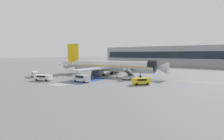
# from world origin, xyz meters

# --- Properties ---
(ground_plane) EXTENTS (600.00, 600.00, 0.00)m
(ground_plane) POSITION_xyz_m (0.00, 0.00, 0.00)
(ground_plane) COLOR slate
(apron_leadline_yellow) EXTENTS (74.79, 10.69, 0.01)m
(apron_leadline_yellow) POSITION_xyz_m (0.23, -0.61, 0.00)
(apron_leadline_yellow) COLOR gold
(apron_leadline_yellow) RESTS_ON ground_plane
(apron_stand_patch_blue) EXTENTS (6.75, 13.53, 0.01)m
(apron_stand_patch_blue) POSITION_xyz_m (0.23, -11.55, 0.00)
(apron_stand_patch_blue) COLOR #2856A8
(apron_stand_patch_blue) RESTS_ON ground_plane
(apron_walkway_bar_0) EXTENTS (0.44, 3.60, 0.01)m
(apron_walkway_bar_0) POSITION_xyz_m (-2.17, -23.07, 0.00)
(apron_walkway_bar_0) COLOR silver
(apron_walkway_bar_0) RESTS_ON ground_plane
(apron_walkway_bar_1) EXTENTS (0.44, 3.60, 0.01)m
(apron_walkway_bar_1) POSITION_xyz_m (-0.97, -23.07, 0.00)
(apron_walkway_bar_1) COLOR silver
(apron_walkway_bar_1) RESTS_ON ground_plane
(apron_walkway_bar_2) EXTENTS (0.44, 3.60, 0.01)m
(apron_walkway_bar_2) POSITION_xyz_m (0.23, -23.07, 0.00)
(apron_walkway_bar_2) COLOR silver
(apron_walkway_bar_2) RESTS_ON ground_plane
(apron_walkway_bar_3) EXTENTS (0.44, 3.60, 0.01)m
(apron_walkway_bar_3) POSITION_xyz_m (1.43, -23.07, 0.00)
(apron_walkway_bar_3) COLOR silver
(apron_walkway_bar_3) RESTS_ON ground_plane
(airliner) EXTENTS (41.76, 31.31, 12.09)m
(airliner) POSITION_xyz_m (-0.45, -0.71, 3.61)
(airliner) COLOR silver
(airliner) RESTS_ON ground_plane
(boarding_stairs_forward) EXTENTS (2.85, 5.45, 3.88)m
(boarding_stairs_forward) POSITION_xyz_m (9.43, -3.86, 0.97)
(boarding_stairs_forward) COLOR #ADB2BA
(boarding_stairs_forward) RESTS_ON ground_plane
(fuel_tanker) EXTENTS (3.08, 10.18, 3.31)m
(fuel_tanker) POSITION_xyz_m (-8.92, 18.62, 1.66)
(fuel_tanker) COLOR #38383D
(fuel_tanker) RESTS_ON ground_plane
(service_van_0) EXTENTS (5.54, 3.40, 1.77)m
(service_van_0) POSITION_xyz_m (-19.67, -18.43, 1.08)
(service_van_0) COLOR silver
(service_van_0) RESTS_ON ground_plane
(service_van_1) EXTENTS (5.71, 3.68, 1.79)m
(service_van_1) POSITION_xyz_m (-9.59, -21.74, 1.10)
(service_van_1) COLOR silver
(service_van_1) RESTS_ON ground_plane
(service_van_2) EXTENTS (5.34, 2.34, 2.13)m
(service_van_2) POSITION_xyz_m (1.51, -16.76, 1.28)
(service_van_2) COLOR silver
(service_van_2) RESTS_ON ground_plane
(service_van_3) EXTENTS (4.47, 4.69, 1.78)m
(service_van_3) POSITION_xyz_m (17.08, -10.44, 1.09)
(service_van_3) COLOR yellow
(service_van_3) RESTS_ON ground_plane
(baggage_cart) EXTENTS (2.38, 2.98, 0.87)m
(baggage_cart) POSITION_xyz_m (1.16, -6.82, 0.26)
(baggage_cart) COLOR gray
(baggage_cart) RESTS_ON ground_plane
(ground_crew_0) EXTENTS (0.35, 0.48, 1.60)m
(ground_crew_0) POSITION_xyz_m (4.31, -3.05, 0.91)
(ground_crew_0) COLOR #2D2D33
(ground_crew_0) RESTS_ON ground_plane
(ground_crew_1) EXTENTS (0.45, 0.27, 1.72)m
(ground_crew_1) POSITION_xyz_m (-5.02, -5.44, 0.99)
(ground_crew_1) COLOR #191E38
(ground_crew_1) RESTS_ON ground_plane
(terminal_building) EXTENTS (115.90, 12.10, 13.26)m
(terminal_building) POSITION_xyz_m (5.20, 71.66, 6.63)
(terminal_building) COLOR #9EA3A8
(terminal_building) RESTS_ON ground_plane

